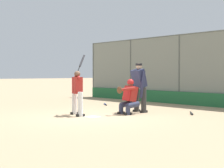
{
  "coord_description": "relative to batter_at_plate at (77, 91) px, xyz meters",
  "views": [
    {
      "loc": [
        -9.78,
        7.13,
        1.42
      ],
      "look_at": [
        0.2,
        -1.0,
        1.05
      ],
      "focal_mm": 60.0,
      "sensor_mm": 36.0,
      "label": 1
    }
  ],
  "objects": [
    {
      "name": "batter_at_plate",
      "position": [
        0.0,
        0.0,
        0.0
      ],
      "size": [
        0.83,
        0.83,
        2.07
      ],
      "rotation": [
        0.0,
        0.0,
        -0.29
      ],
      "color": "silver",
      "rests_on": "ground_plane"
    },
    {
      "name": "spare_bat_near_backstop",
      "position": [
        2.66,
        -3.28,
        -0.78
      ],
      "size": [
        0.71,
        0.45,
        0.07
      ],
      "rotation": [
        0.0,
        0.0,
        5.74
      ],
      "color": "black",
      "rests_on": "ground_plane"
    },
    {
      "name": "backstop_fence",
      "position": [
        -0.68,
        -6.33,
        0.89
      ],
      "size": [
        16.88,
        0.08,
        3.22
      ],
      "color": "#515651",
      "rests_on": "ground_plane"
    },
    {
      "name": "umpire_home",
      "position": [
        -0.57,
        -2.31,
        0.15
      ],
      "size": [
        0.73,
        0.47,
        1.79
      ],
      "rotation": [
        0.0,
        0.0,
        -0.08
      ],
      "color": "#333333",
      "rests_on": "ground_plane"
    },
    {
      "name": "ground_plane",
      "position": [
        -0.68,
        -0.11,
        -0.82
      ],
      "size": [
        160.0,
        160.0,
        0.0
      ],
      "primitive_type": "plane",
      "color": "tan"
    },
    {
      "name": "spare_bat_by_padding",
      "position": [
        -2.23,
        -3.23,
        -0.78
      ],
      "size": [
        0.62,
        0.65,
        0.07
      ],
      "rotation": [
        0.0,
        0.0,
        2.33
      ],
      "color": "black",
      "rests_on": "ground_plane"
    },
    {
      "name": "home_plate_marker",
      "position": [
        -0.68,
        -0.11,
        -0.81
      ],
      "size": [
        0.43,
        0.43,
        0.01
      ],
      "primitive_type": "cube",
      "color": "white",
      "rests_on": "ground_plane"
    },
    {
      "name": "catcher_behind_plate",
      "position": [
        -0.82,
        -1.57,
        -0.18
      ],
      "size": [
        0.66,
        0.8,
        1.22
      ],
      "rotation": [
        0.0,
        0.0,
        -0.13
      ],
      "color": "#2D334C",
      "rests_on": "ground_plane"
    },
    {
      "name": "padding_wall",
      "position": [
        -0.68,
        -6.23,
        -0.53
      ],
      "size": [
        16.47,
        0.18,
        0.57
      ],
      "primitive_type": "cube",
      "color": "#236638",
      "rests_on": "ground_plane"
    },
    {
      "name": "bleachers_beyond",
      "position": [
        2.22,
        -9.18,
        -0.23
      ],
      "size": [
        11.76,
        3.05,
        1.8
      ],
      "color": "slate",
      "rests_on": "ground_plane"
    }
  ]
}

